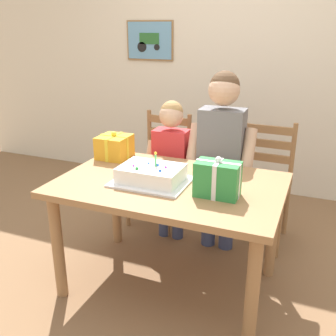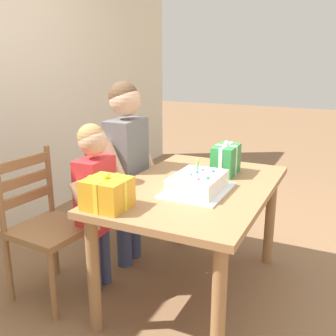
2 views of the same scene
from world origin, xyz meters
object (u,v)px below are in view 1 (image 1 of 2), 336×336
(dining_table, at_px, (170,197))
(birthday_cake, at_px, (151,175))
(chair_right, at_px, (261,183))
(child_younger, at_px, (171,158))
(gift_box_beside_cake, at_px, (114,147))
(child_older, at_px, (221,146))
(gift_box_red_large, at_px, (217,179))
(chair_left, at_px, (161,169))

(dining_table, xyz_separation_m, birthday_cake, (-0.10, -0.05, 0.15))
(chair_right, xyz_separation_m, child_younger, (-0.64, -0.25, 0.20))
(child_younger, bearing_deg, gift_box_beside_cake, -135.59)
(dining_table, distance_m, child_younger, 0.62)
(chair_right, distance_m, child_younger, 0.72)
(child_older, relative_size, child_younger, 1.21)
(gift_box_red_large, xyz_separation_m, chair_right, (0.11, 0.91, -0.35))
(chair_left, distance_m, child_older, 0.71)
(dining_table, distance_m, child_older, 0.63)
(dining_table, xyz_separation_m, child_younger, (-0.22, 0.58, 0.04))
(chair_right, height_order, child_older, child_older)
(birthday_cake, bearing_deg, gift_box_red_large, -5.22)
(chair_left, xyz_separation_m, child_younger, (0.19, -0.25, 0.20))
(dining_table, xyz_separation_m, chair_left, (-0.41, 0.83, -0.15))
(child_older, bearing_deg, dining_table, -105.23)
(birthday_cake, xyz_separation_m, chair_left, (-0.32, 0.88, -0.30))
(birthday_cake, bearing_deg, child_younger, 101.33)
(dining_table, height_order, chair_left, chair_left)
(child_older, bearing_deg, chair_right, 43.43)
(gift_box_beside_cake, height_order, chair_left, chair_left)
(gift_box_red_large, relative_size, child_younger, 0.22)
(chair_left, relative_size, child_older, 0.70)
(dining_table, xyz_separation_m, chair_right, (0.42, 0.83, -0.15))
(child_younger, bearing_deg, child_older, -0.08)
(birthday_cake, xyz_separation_m, child_younger, (-0.13, 0.63, -0.11))
(dining_table, height_order, gift_box_beside_cake, gift_box_beside_cake)
(dining_table, relative_size, child_older, 1.01)
(gift_box_red_large, height_order, chair_left, gift_box_red_large)
(dining_table, bearing_deg, birthday_cake, -152.89)
(child_older, bearing_deg, birthday_cake, -112.05)
(child_older, bearing_deg, chair_left, 156.54)
(gift_box_beside_cake, distance_m, chair_right, 1.15)
(birthday_cake, relative_size, chair_right, 0.48)
(chair_right, bearing_deg, birthday_cake, -120.52)
(chair_left, bearing_deg, dining_table, -63.37)
(birthday_cake, distance_m, child_older, 0.68)
(gift_box_beside_cake, xyz_separation_m, chair_left, (0.11, 0.55, -0.33))
(chair_right, relative_size, child_younger, 0.84)
(child_older, height_order, child_younger, child_older)
(gift_box_red_large, bearing_deg, dining_table, 164.44)
(birthday_cake, relative_size, child_younger, 0.40)
(chair_left, relative_size, chair_right, 1.00)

